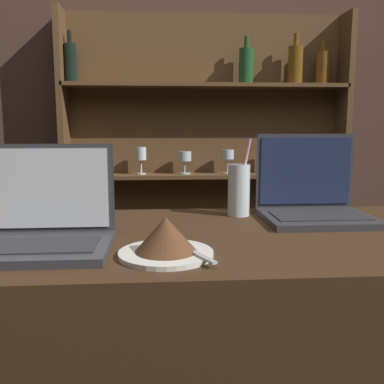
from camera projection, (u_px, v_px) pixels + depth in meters
back_wall at (186, 118)px, 2.37m from camera, size 7.00×0.06×2.70m
back_shelf at (207, 182)px, 2.36m from camera, size 1.51×0.18×1.89m
laptop_near at (33, 226)px, 0.93m from camera, size 0.34×0.23×0.22m
laptop_far at (313, 201)px, 1.22m from camera, size 0.30×0.24×0.24m
cake_plate at (166, 239)px, 0.87m from camera, size 0.20×0.20×0.08m
water_glass at (239, 190)px, 1.26m from camera, size 0.07×0.06×0.23m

